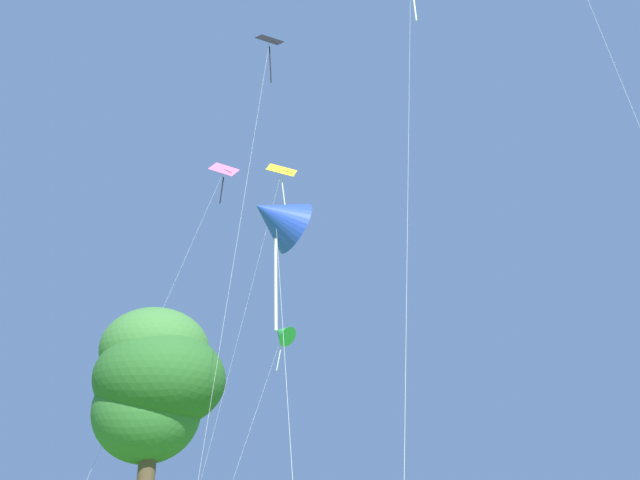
% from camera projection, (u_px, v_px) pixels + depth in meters
% --- Properties ---
extents(kite_green_small, '(2.02, 6.81, 12.81)m').
position_uv_depth(kite_green_small, '(282.00, 333.00, 43.99)').
color(kite_green_small, green).
rests_on(kite_green_small, ground_plane).
extents(kite_black_large, '(1.17, 5.81, 24.12)m').
position_uv_depth(kite_black_large, '(267.00, 64.00, 33.56)').
color(kite_black_large, black).
rests_on(kite_black_large, ground_plane).
extents(kite_pink_low, '(1.72, 12.54, 24.30)m').
position_uv_depth(kite_pink_low, '(220.00, 181.00, 46.81)').
color(kite_pink_low, pink).
rests_on(kite_pink_low, ground_plane).
extents(kite_yellow_diamond, '(2.26, 10.53, 28.31)m').
position_uv_depth(kite_yellow_diamond, '(281.00, 181.00, 55.49)').
color(kite_yellow_diamond, yellow).
rests_on(kite_yellow_diamond, ground_plane).
extents(kite_blue_delta, '(4.59, 6.45, 11.45)m').
position_uv_depth(kite_blue_delta, '(276.00, 218.00, 22.26)').
color(kite_blue_delta, blue).
rests_on(kite_blue_delta, ground_plane).
extents(tree_right_cluster, '(6.30, 6.28, 10.66)m').
position_uv_depth(tree_right_cluster, '(155.00, 381.00, 32.60)').
color(tree_right_cluster, brown).
rests_on(tree_right_cluster, ground_plane).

